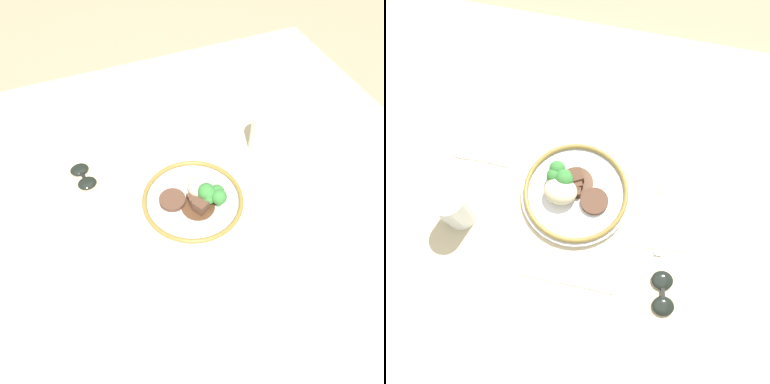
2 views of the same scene
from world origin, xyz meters
TOP-DOWN VIEW (x-y plane):
  - ground_plane at (0.00, 0.00)m, footprint 8.00×8.00m
  - dining_table at (0.00, 0.00)m, footprint 1.43×1.19m
  - napkin at (-0.19, -0.03)m, footprint 0.16×0.14m
  - plate at (0.02, -0.06)m, footprint 0.27×0.27m
  - juice_glass at (0.27, 0.05)m, footprint 0.08×0.08m
  - fork at (-0.19, -0.03)m, footprint 0.03×0.19m
  - knife at (0.00, 0.15)m, footprint 0.21×0.01m
  - spoon at (0.30, -0.10)m, footprint 0.15×0.02m
  - sunglasses at (-0.22, 0.13)m, footprint 0.06×0.10m

SIDE VIEW (x-z plane):
  - ground_plane at x=0.00m, z-range 0.00..0.00m
  - dining_table at x=0.00m, z-range 0.00..0.04m
  - napkin at x=-0.19m, z-range 0.04..0.05m
  - knife at x=0.00m, z-range 0.04..0.05m
  - spoon at x=0.30m, z-range 0.04..0.05m
  - fork at x=-0.19m, z-range 0.05..0.05m
  - sunglasses at x=-0.22m, z-range 0.04..0.06m
  - plate at x=0.02m, z-range 0.03..0.10m
  - juice_glass at x=0.27m, z-range 0.04..0.16m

